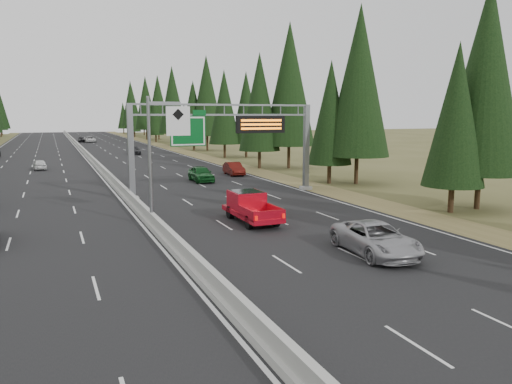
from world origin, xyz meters
TOP-DOWN VIEW (x-y plane):
  - road at (0.00, 80.00)m, footprint 32.00×260.00m
  - shoulder_right at (17.80, 80.00)m, footprint 3.60×260.00m
  - median_barrier at (0.00, 80.00)m, footprint 0.70×260.00m
  - sign_gantry at (8.92, 34.88)m, footprint 16.75×0.98m
  - hov_sign_pole at (0.58, 24.97)m, footprint 2.80×0.50m
  - tree_row_right at (22.19, 77.72)m, footprint 10.70×237.93m
  - silver_minivan at (9.09, 14.31)m, footprint 3.11×5.90m
  - red_pickup at (6.19, 24.08)m, footprint 2.09×5.86m
  - car_ahead_green at (8.74, 44.10)m, footprint 1.97×4.80m
  - car_ahead_dkred at (13.85, 48.14)m, footprint 1.83×4.54m
  - car_ahead_dkgrey at (8.09, 83.75)m, footprint 2.02×4.63m
  - car_ahead_white at (3.72, 126.56)m, footprint 2.95×5.56m
  - car_ahead_far at (1.97, 129.04)m, footprint 1.97×4.25m
  - car_onc_white at (-6.97, 62.92)m, footprint 1.84×3.92m

SIDE VIEW (x-z plane):
  - shoulder_right at x=17.80m, z-range 0.00..0.06m
  - road at x=0.00m, z-range 0.00..0.08m
  - median_barrier at x=0.00m, z-range -0.01..0.84m
  - car_onc_white at x=-6.97m, z-range 0.08..1.38m
  - car_ahead_dkgrey at x=8.09m, z-range 0.08..1.40m
  - car_ahead_far at x=1.97m, z-range 0.08..1.49m
  - car_ahead_dkred at x=13.85m, z-range 0.08..1.55m
  - car_ahead_white at x=3.72m, z-range 0.08..1.57m
  - silver_minivan at x=9.09m, z-range 0.08..1.66m
  - car_ahead_green at x=8.74m, z-range 0.08..1.71m
  - red_pickup at x=6.19m, z-range 0.18..2.09m
  - hov_sign_pole at x=0.58m, z-range 0.72..8.72m
  - sign_gantry at x=8.92m, z-range 1.37..9.17m
  - tree_row_right at x=22.19m, z-range -0.02..18.80m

